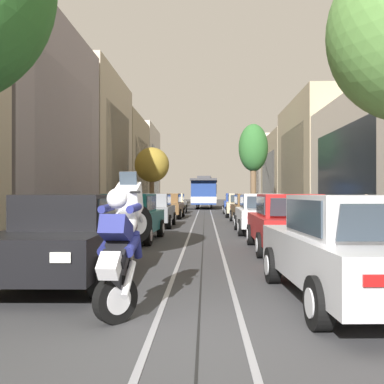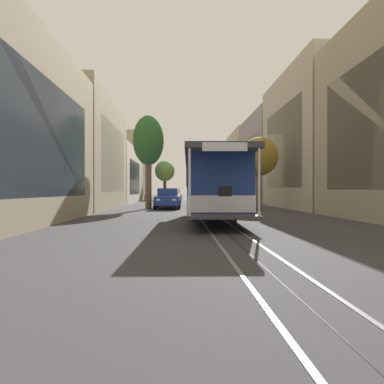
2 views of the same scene
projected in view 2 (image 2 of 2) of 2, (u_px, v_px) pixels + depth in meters
The scene contains 23 objects.
ground_plane at pixel (196, 206), 30.46m from camera, with size 160.00×160.00×0.00m, color #38383A.
trolley_track_rails at pixel (199, 208), 26.22m from camera, with size 1.14×70.34×0.01m.
building_facade_left at pixel (318, 142), 25.44m from camera, with size 5.84×62.04×10.86m.
building_facade_right at pixel (81, 154), 25.88m from camera, with size 5.82×62.04×9.74m.
parked_car_black_near_left at pixel (204, 194), 52.22m from camera, with size 2.06×4.39×1.58m.
parked_car_teal_second_left at pixel (208, 195), 45.58m from camera, with size 2.13×4.42×1.58m.
parked_car_grey_mid_left at pixel (212, 196), 39.49m from camera, with size 2.01×4.37×1.58m.
parked_car_brown_fourth_left at pixel (219, 197), 32.46m from camera, with size 2.08×4.40×1.58m.
parked_car_beige_fifth_left at pixel (230, 198), 25.79m from camera, with size 2.01×4.37×1.58m.
parked_car_silver_near_right at pixel (175, 194), 53.49m from camera, with size 2.14×4.42×1.58m.
parked_car_red_second_right at pixel (174, 195), 47.89m from camera, with size 2.03×4.37×1.58m.
parked_car_white_mid_right at pixel (174, 195), 42.48m from camera, with size 2.05×4.38×1.58m.
parked_car_brown_fourth_right at pixel (171, 196), 36.61m from camera, with size 2.02×4.37×1.58m.
parked_car_beige_fifth_right at pixel (170, 197), 30.59m from camera, with size 2.10×4.40×1.58m.
parked_car_blue_sixth_right at pixel (168, 198), 25.64m from camera, with size 2.08×4.39×1.58m.
street_tree_kerb_left_near at pixel (214, 170), 53.78m from camera, with size 3.86×3.11×6.69m.
street_tree_kerb_left_second at pixel (259, 157), 24.44m from camera, with size 2.86×2.62×5.39m.
street_tree_kerb_right_near at pixel (165, 171), 52.04m from camera, with size 3.11×3.15×6.15m.
street_tree_kerb_right_second at pixel (148, 142), 25.02m from camera, with size 2.35×2.28×7.15m.
cable_car_trolley at pixel (213, 185), 15.24m from camera, with size 2.80×9.17×3.28m.
motorcycle_with_rider at pixel (195, 193), 54.42m from camera, with size 0.55×1.80×1.91m.
pedestrian_on_left_pavement at pixel (146, 194), 43.56m from camera, with size 0.55×0.38×1.56m.
fire_hydrant at pixel (166, 196), 53.02m from camera, with size 0.40×0.22×0.84m.
Camera 2 is at (1.58, 55.34, 1.43)m, focal length 30.72 mm.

